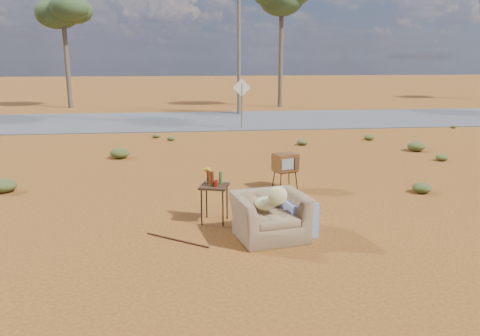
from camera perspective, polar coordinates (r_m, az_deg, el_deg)
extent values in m
plane|color=#98551E|center=(8.74, -0.13, -7.33)|extent=(140.00, 140.00, 0.00)
cube|color=#565659|center=(23.34, -4.35, 5.82)|extent=(140.00, 7.00, 0.04)
imported|color=olive|center=(8.15, 3.65, -4.98)|extent=(1.34, 1.00, 1.06)
ellipsoid|color=#CBC97C|center=(8.16, 3.15, -4.33)|extent=(0.38, 0.38, 0.22)
ellipsoid|color=#CBC97C|center=(7.91, 4.59, -3.40)|extent=(0.34, 0.17, 0.34)
cube|color=navy|center=(8.53, 6.90, -5.77)|extent=(0.64, 0.87, 0.62)
cube|color=black|center=(11.23, 5.52, -0.38)|extent=(0.57, 0.50, 0.03)
cylinder|color=black|center=(11.03, 4.98, -1.77)|extent=(0.03, 0.03, 0.43)
cylinder|color=black|center=(11.26, 6.89, -1.51)|extent=(0.03, 0.03, 0.43)
cylinder|color=black|center=(11.31, 4.11, -1.37)|extent=(0.03, 0.03, 0.43)
cylinder|color=black|center=(11.53, 5.99, -1.12)|extent=(0.03, 0.03, 0.43)
cube|color=brown|center=(11.18, 5.54, 0.71)|extent=(0.64, 0.57, 0.41)
cube|color=gray|center=(10.96, 5.81, 0.45)|extent=(0.31, 0.12, 0.26)
cube|color=#472D19|center=(11.09, 6.95, 0.58)|extent=(0.12, 0.06, 0.29)
cube|color=#372714|center=(8.85, -3.16, -2.22)|extent=(0.63, 0.63, 0.04)
cylinder|color=black|center=(8.81, -4.71, -4.75)|extent=(0.02, 0.02, 0.71)
cylinder|color=black|center=(8.73, -2.11, -4.90)|extent=(0.02, 0.02, 0.71)
cylinder|color=black|center=(9.19, -4.09, -3.97)|extent=(0.02, 0.02, 0.71)
cylinder|color=black|center=(9.11, -1.59, -4.10)|extent=(0.02, 0.02, 0.71)
cylinder|color=#471E0B|center=(8.89, -3.87, -1.15)|extent=(0.07, 0.07, 0.26)
cylinder|color=#471E0B|center=(8.74, -3.42, -1.33)|extent=(0.07, 0.07, 0.29)
cylinder|color=#2F5A26|center=(8.89, -2.38, -1.20)|extent=(0.06, 0.06, 0.24)
cylinder|color=red|center=(8.72, -2.92, -1.87)|extent=(0.07, 0.07, 0.13)
cylinder|color=silver|center=(9.01, -3.90, -1.36)|extent=(0.08, 0.08, 0.14)
ellipsoid|color=gold|center=(8.97, -3.92, -0.36)|extent=(0.16, 0.16, 0.12)
cylinder|color=#472512|center=(8.23, -7.68, -8.69)|extent=(1.08, 0.80, 0.03)
cylinder|color=brown|center=(20.38, 0.22, 7.52)|extent=(0.06, 0.06, 2.00)
cube|color=silver|center=(20.31, 0.22, 9.77)|extent=(0.78, 0.04, 0.78)
cylinder|color=brown|center=(30.94, -20.38, 12.44)|extent=(0.28, 0.28, 6.00)
ellipsoid|color=#3F532B|center=(31.03, -20.77, 17.05)|extent=(3.20, 3.20, 2.20)
cylinder|color=brown|center=(29.72, 4.99, 14.16)|extent=(0.28, 0.28, 7.00)
cylinder|color=brown|center=(25.80, -0.15, 15.44)|extent=(0.20, 0.20, 8.00)
ellipsoid|color=#4C5826|center=(12.27, -26.82, -1.93)|extent=(0.56, 0.56, 0.31)
ellipsoid|color=#4C5826|center=(11.70, 21.28, -2.26)|extent=(0.44, 0.44, 0.24)
ellipsoid|color=#4C5826|center=(15.06, -14.45, 1.77)|extent=(0.60, 0.60, 0.33)
ellipsoid|color=#4C5826|center=(15.52, 23.36, 1.18)|extent=(0.36, 0.36, 0.20)
ellipsoid|color=#4C5826|center=(16.91, 7.59, 3.14)|extent=(0.40, 0.40, 0.22)
ellipsoid|color=#4C5826|center=(17.89, -8.42, 3.58)|extent=(0.30, 0.30, 0.17)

